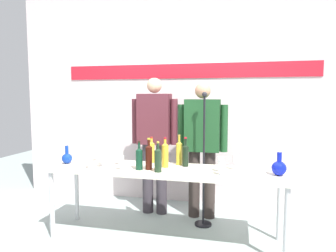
# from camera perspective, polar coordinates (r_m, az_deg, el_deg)

# --- Properties ---
(ground_plane) EXTENTS (10.00, 10.00, 0.00)m
(ground_plane) POSITION_cam_1_polar(r_m,az_deg,el_deg) (3.47, -0.61, -20.36)
(ground_plane) COLOR #97A8A4
(back_wall) EXTENTS (5.04, 0.11, 3.00)m
(back_wall) POSITION_cam_1_polar(r_m,az_deg,el_deg) (4.34, 3.38, 5.37)
(back_wall) COLOR silver
(back_wall) RESTS_ON ground
(display_table) EXTENTS (2.48, 0.61, 0.76)m
(display_table) POSITION_cam_1_polar(r_m,az_deg,el_deg) (3.22, -0.63, -9.02)
(display_table) COLOR silver
(display_table) RESTS_ON ground
(decanter_blue_left) EXTENTS (0.11, 0.11, 0.20)m
(decanter_blue_left) POSITION_cam_1_polar(r_m,az_deg,el_deg) (3.61, -18.41, -5.68)
(decanter_blue_left) COLOR #12369F
(decanter_blue_left) RESTS_ON display_table
(decanter_blue_right) EXTENTS (0.14, 0.14, 0.22)m
(decanter_blue_right) POSITION_cam_1_polar(r_m,az_deg,el_deg) (3.10, 20.10, -7.34)
(decanter_blue_right) COLOR #0E1DB8
(decanter_blue_right) RESTS_ON display_table
(presenter_left) EXTENTS (0.60, 0.22, 1.75)m
(presenter_left) POSITION_cam_1_polar(r_m,az_deg,el_deg) (3.90, -2.54, -2.01)
(presenter_left) COLOR #352E36
(presenter_left) RESTS_ON ground
(presenter_right) EXTENTS (0.62, 0.22, 1.68)m
(presenter_right) POSITION_cam_1_polar(r_m,az_deg,el_deg) (3.78, 6.44, -2.88)
(presenter_right) COLOR #322926
(presenter_right) RESTS_ON ground
(wine_bottle_0) EXTENTS (0.07, 0.07, 0.32)m
(wine_bottle_0) POSITION_cam_1_polar(r_m,az_deg,el_deg) (3.28, 3.28, -5.31)
(wine_bottle_0) COLOR black
(wine_bottle_0) RESTS_ON display_table
(wine_bottle_1) EXTENTS (0.07, 0.07, 0.33)m
(wine_bottle_1) POSITION_cam_1_polar(r_m,az_deg,el_deg) (3.14, -3.62, -5.66)
(wine_bottle_1) COLOR #371009
(wine_bottle_1) RESTS_ON display_table
(wine_bottle_2) EXTENTS (0.07, 0.07, 0.29)m
(wine_bottle_2) POSITION_cam_1_polar(r_m,az_deg,el_deg) (3.47, -3.10, -4.73)
(wine_bottle_2) COLOR gold
(wine_bottle_2) RESTS_ON display_table
(wine_bottle_3) EXTENTS (0.07, 0.07, 0.32)m
(wine_bottle_3) POSITION_cam_1_polar(r_m,az_deg,el_deg) (3.24, -0.55, -5.29)
(wine_bottle_3) COLOR gold
(wine_bottle_3) RESTS_ON display_table
(wine_bottle_4) EXTENTS (0.07, 0.07, 0.33)m
(wine_bottle_4) POSITION_cam_1_polar(r_m,az_deg,el_deg) (3.36, 2.10, -4.93)
(wine_bottle_4) COLOR gold
(wine_bottle_4) RESTS_ON display_table
(wine_bottle_5) EXTENTS (0.07, 0.07, 0.30)m
(wine_bottle_5) POSITION_cam_1_polar(r_m,az_deg,el_deg) (3.14, -5.43, -5.98)
(wine_bottle_5) COLOR #0F3622
(wine_bottle_5) RESTS_ON display_table
(wine_bottle_6) EXTENTS (0.07, 0.07, 0.31)m
(wine_bottle_6) POSITION_cam_1_polar(r_m,az_deg,el_deg) (3.04, -1.89, -6.23)
(wine_bottle_6) COLOR #1C311D
(wine_bottle_6) RESTS_ON display_table
(wine_glass_left_0) EXTENTS (0.07, 0.07, 0.16)m
(wine_glass_left_0) POSITION_cam_1_polar(r_m,az_deg,el_deg) (3.38, -8.95, -5.40)
(wine_glass_left_0) COLOR white
(wine_glass_left_0) RESTS_ON display_table
(wine_glass_left_1) EXTENTS (0.06, 0.06, 0.15)m
(wine_glass_left_1) POSITION_cam_1_polar(r_m,az_deg,el_deg) (3.28, -14.46, -5.88)
(wine_glass_left_1) COLOR white
(wine_glass_left_1) RESTS_ON display_table
(wine_glass_left_2) EXTENTS (0.07, 0.07, 0.15)m
(wine_glass_left_2) POSITION_cam_1_polar(r_m,az_deg,el_deg) (3.16, -8.84, -6.25)
(wine_glass_left_2) COLOR white
(wine_glass_left_2) RESTS_ON display_table
(wine_glass_left_3) EXTENTS (0.07, 0.07, 0.13)m
(wine_glass_left_3) POSITION_cam_1_polar(r_m,az_deg,el_deg) (3.65, -13.32, -4.98)
(wine_glass_left_3) COLOR white
(wine_glass_left_3) RESTS_ON display_table
(wine_glass_left_4) EXTENTS (0.06, 0.06, 0.16)m
(wine_glass_left_4) POSITION_cam_1_polar(r_m,az_deg,el_deg) (3.44, -12.26, -5.22)
(wine_glass_left_4) COLOR white
(wine_glass_left_4) RESTS_ON display_table
(wine_glass_left_5) EXTENTS (0.07, 0.07, 0.15)m
(wine_glass_left_5) POSITION_cam_1_polar(r_m,az_deg,el_deg) (3.31, -12.25, -5.63)
(wine_glass_left_5) COLOR white
(wine_glass_left_5) RESTS_ON display_table
(wine_glass_right_0) EXTENTS (0.06, 0.06, 0.15)m
(wine_glass_right_0) POSITION_cam_1_polar(r_m,az_deg,el_deg) (3.08, 9.83, -6.46)
(wine_glass_right_0) COLOR white
(wine_glass_right_0) RESTS_ON display_table
(wine_glass_right_1) EXTENTS (0.06, 0.06, 0.16)m
(wine_glass_right_1) POSITION_cam_1_polar(r_m,az_deg,el_deg) (3.19, 12.58, -6.07)
(wine_glass_right_1) COLOR white
(wine_glass_right_1) RESTS_ON display_table
(wine_glass_right_2) EXTENTS (0.06, 0.06, 0.15)m
(wine_glass_right_2) POSITION_cam_1_polar(r_m,az_deg,el_deg) (2.96, 10.05, -7.18)
(wine_glass_right_2) COLOR white
(wine_glass_right_2) RESTS_ON display_table
(microphone_stand) EXTENTS (0.20, 0.20, 1.57)m
(microphone_stand) POSITION_cam_1_polar(r_m,az_deg,el_deg) (3.63, 6.69, -10.26)
(microphone_stand) COLOR black
(microphone_stand) RESTS_ON ground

